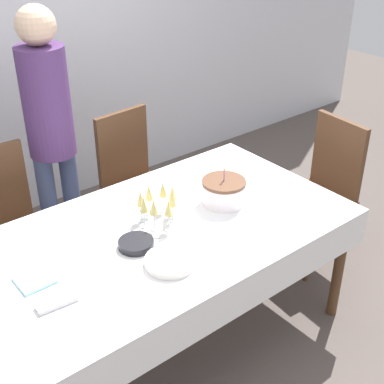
{
  "coord_description": "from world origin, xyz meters",
  "views": [
    {
      "loc": [
        -1.24,
        -1.84,
        2.24
      ],
      "look_at": [
        0.27,
        0.03,
        0.86
      ],
      "focal_mm": 50.0,
      "sensor_mm": 36.0,
      "label": 1
    }
  ],
  "objects_px": {
    "champagne_tray": "(158,206)",
    "plate_stack_main": "(170,261)",
    "dining_chair_far_right": "(134,177)",
    "dining_chair_far_left": "(5,223)",
    "plate_stack_dessert": "(136,244)",
    "birthday_cake": "(224,192)",
    "person_standing": "(49,122)",
    "dining_chair_right_end": "(323,185)"
  },
  "relations": [
    {
      "from": "champagne_tray",
      "to": "plate_stack_main",
      "type": "height_order",
      "value": "champagne_tray"
    },
    {
      "from": "plate_stack_main",
      "to": "dining_chair_far_right",
      "type": "bearing_deg",
      "value": 64.41
    },
    {
      "from": "dining_chair_far_left",
      "to": "plate_stack_dessert",
      "type": "distance_m",
      "value": 0.99
    },
    {
      "from": "dining_chair_far_right",
      "to": "birthday_cake",
      "type": "distance_m",
      "value": 0.91
    },
    {
      "from": "dining_chair_far_right",
      "to": "champagne_tray",
      "type": "xyz_separation_m",
      "value": [
        -0.37,
        -0.8,
        0.29
      ]
    },
    {
      "from": "birthday_cake",
      "to": "plate_stack_dessert",
      "type": "bearing_deg",
      "value": -175.86
    },
    {
      "from": "person_standing",
      "to": "plate_stack_main",
      "type": "bearing_deg",
      "value": -92.17
    },
    {
      "from": "dining_chair_far_right",
      "to": "champagne_tray",
      "type": "bearing_deg",
      "value": -114.7
    },
    {
      "from": "champagne_tray",
      "to": "plate_stack_main",
      "type": "relative_size",
      "value": 1.34
    },
    {
      "from": "dining_chair_far_left",
      "to": "champagne_tray",
      "type": "xyz_separation_m",
      "value": [
        0.53,
        -0.8,
        0.29
      ]
    },
    {
      "from": "dining_chair_right_end",
      "to": "champagne_tray",
      "type": "xyz_separation_m",
      "value": [
        -1.26,
        0.07,
        0.29
      ]
    },
    {
      "from": "plate_stack_main",
      "to": "birthday_cake",
      "type": "bearing_deg",
      "value": 24.68
    },
    {
      "from": "birthday_cake",
      "to": "champagne_tray",
      "type": "distance_m",
      "value": 0.39
    },
    {
      "from": "person_standing",
      "to": "dining_chair_far_left",
      "type": "bearing_deg",
      "value": -163.77
    },
    {
      "from": "birthday_cake",
      "to": "plate_stack_dessert",
      "type": "distance_m",
      "value": 0.6
    },
    {
      "from": "dining_chair_right_end",
      "to": "plate_stack_main",
      "type": "distance_m",
      "value": 1.47
    },
    {
      "from": "dining_chair_far_right",
      "to": "champagne_tray",
      "type": "relative_size",
      "value": 3.12
    },
    {
      "from": "dining_chair_far_right",
      "to": "dining_chair_far_left",
      "type": "bearing_deg",
      "value": 179.98
    },
    {
      "from": "dining_chair_right_end",
      "to": "person_standing",
      "type": "xyz_separation_m",
      "value": [
        -1.38,
        0.99,
        0.49
      ]
    },
    {
      "from": "birthday_cake",
      "to": "person_standing",
      "type": "distance_m",
      "value": 1.13
    },
    {
      "from": "plate_stack_dessert",
      "to": "person_standing",
      "type": "distance_m",
      "value": 1.07
    },
    {
      "from": "dining_chair_far_left",
      "to": "plate_stack_dessert",
      "type": "bearing_deg",
      "value": -70.95
    },
    {
      "from": "champagne_tray",
      "to": "plate_stack_dessert",
      "type": "distance_m",
      "value": 0.25
    },
    {
      "from": "dining_chair_right_end",
      "to": "dining_chair_far_left",
      "type": "bearing_deg",
      "value": 154.04
    },
    {
      "from": "dining_chair_right_end",
      "to": "champagne_tray",
      "type": "height_order",
      "value": "dining_chair_right_end"
    },
    {
      "from": "dining_chair_right_end",
      "to": "champagne_tray",
      "type": "bearing_deg",
      "value": 176.62
    },
    {
      "from": "birthday_cake",
      "to": "person_standing",
      "type": "xyz_separation_m",
      "value": [
        -0.51,
        0.98,
        0.22
      ]
    },
    {
      "from": "dining_chair_far_right",
      "to": "plate_stack_main",
      "type": "xyz_separation_m",
      "value": [
        -0.54,
        -1.12,
        0.21
      ]
    },
    {
      "from": "birthday_cake",
      "to": "plate_stack_dessert",
      "type": "xyz_separation_m",
      "value": [
        -0.6,
        -0.04,
        -0.05
      ]
    },
    {
      "from": "champagne_tray",
      "to": "plate_stack_dessert",
      "type": "xyz_separation_m",
      "value": [
        -0.21,
        -0.11,
        -0.07
      ]
    },
    {
      "from": "dining_chair_right_end",
      "to": "plate_stack_main",
      "type": "bearing_deg",
      "value": -170.02
    },
    {
      "from": "birthday_cake",
      "to": "champagne_tray",
      "type": "bearing_deg",
      "value": 169.68
    },
    {
      "from": "dining_chair_far_left",
      "to": "person_standing",
      "type": "height_order",
      "value": "person_standing"
    },
    {
      "from": "plate_stack_dessert",
      "to": "dining_chair_right_end",
      "type": "bearing_deg",
      "value": 1.53
    },
    {
      "from": "dining_chair_far_left",
      "to": "birthday_cake",
      "type": "xyz_separation_m",
      "value": [
        0.91,
        -0.87,
        0.26
      ]
    },
    {
      "from": "plate_stack_main",
      "to": "person_standing",
      "type": "height_order",
      "value": "person_standing"
    },
    {
      "from": "dining_chair_far_right",
      "to": "plate_stack_main",
      "type": "bearing_deg",
      "value": -115.59
    },
    {
      "from": "dining_chair_far_right",
      "to": "person_standing",
      "type": "height_order",
      "value": "person_standing"
    },
    {
      "from": "dining_chair_far_left",
      "to": "champagne_tray",
      "type": "distance_m",
      "value": 1.0
    },
    {
      "from": "plate_stack_main",
      "to": "person_standing",
      "type": "relative_size",
      "value": 0.14
    },
    {
      "from": "plate_stack_dessert",
      "to": "plate_stack_main",
      "type": "bearing_deg",
      "value": -78.57
    },
    {
      "from": "dining_chair_right_end",
      "to": "plate_stack_main",
      "type": "relative_size",
      "value": 4.18
    }
  ]
}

